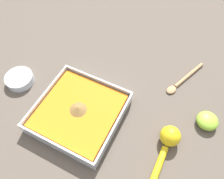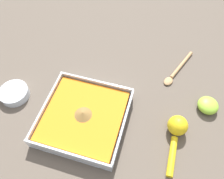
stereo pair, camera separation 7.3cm
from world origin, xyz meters
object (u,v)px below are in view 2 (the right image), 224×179
object	(u,v)px
lemon_half	(208,105)
wooden_spoon	(177,70)
spice_bowl	(15,93)
square_dish	(84,117)
lemon_squeezer	(177,130)

from	to	relation	value
lemon_half	wooden_spoon	size ratio (longest dim) A/B	0.35
spice_bowl	lemon_half	distance (m)	0.64
square_dish	spice_bowl	distance (m)	0.26
lemon_half	square_dish	bearing A→B (deg)	22.64
spice_bowl	lemon_half	world-z (taller)	lemon_half
lemon_squeezer	lemon_half	size ratio (longest dim) A/B	2.68
lemon_half	wooden_spoon	world-z (taller)	lemon_half
square_dish	spice_bowl	size ratio (longest dim) A/B	2.66
spice_bowl	lemon_half	xyz separation A→B (m)	(-0.62, -0.13, 0.00)
spice_bowl	lemon_squeezer	world-z (taller)	lemon_squeezer
square_dish	wooden_spoon	bearing A→B (deg)	-132.18
lemon_squeezer	lemon_half	bearing A→B (deg)	-36.45
lemon_squeezer	square_dish	bearing A→B (deg)	96.95
wooden_spoon	lemon_half	bearing A→B (deg)	62.77
lemon_squeezer	wooden_spoon	xyz separation A→B (m)	(0.02, -0.25, -0.02)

